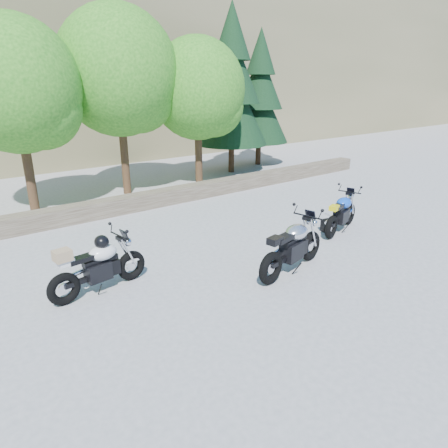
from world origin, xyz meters
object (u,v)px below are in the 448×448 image
at_px(silver_bike, 293,247).
at_px(backpack, 326,226).
at_px(white_bike, 98,265).
at_px(blue_bike, 341,214).

distance_m(silver_bike, backpack, 2.81).
bearing_deg(silver_bike, white_bike, 144.74).
height_order(silver_bike, white_bike, white_bike).
height_order(silver_bike, blue_bike, silver_bike).
bearing_deg(backpack, white_bike, -174.15).
bearing_deg(white_bike, backpack, -11.87).
bearing_deg(silver_bike, blue_bike, 6.74).
bearing_deg(backpack, silver_bike, -145.52).
xyz_separation_m(silver_bike, backpack, (2.55, 1.12, -0.38)).
height_order(white_bike, blue_bike, white_bike).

